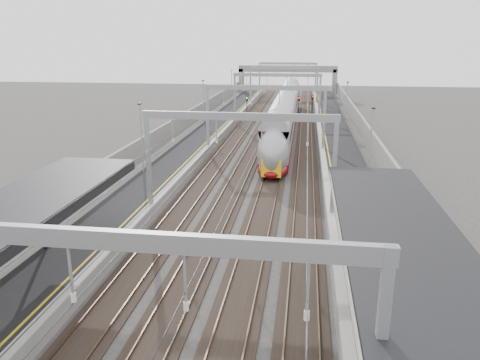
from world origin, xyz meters
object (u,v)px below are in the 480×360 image
(train, at_px, (284,117))
(signal_green, at_px, (247,103))
(overbridge, at_px, (288,73))
(bench, at_px, (417,323))

(train, distance_m, signal_green, 14.21)
(overbridge, xyz_separation_m, train, (1.50, -44.60, -3.13))
(overbridge, height_order, bench, overbridge)
(overbridge, xyz_separation_m, signal_green, (-5.20, -32.07, -2.89))
(overbridge, distance_m, signal_green, 32.62)
(overbridge, relative_size, train, 0.43)
(train, height_order, signal_green, train)
(bench, bearing_deg, train, 98.99)
(bench, height_order, signal_green, signal_green)
(overbridge, xyz_separation_m, bench, (8.91, -91.46, -3.78))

